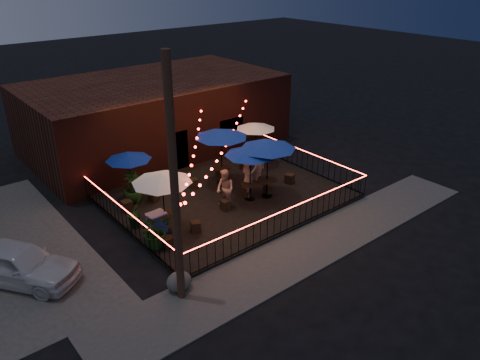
% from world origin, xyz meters
% --- Properties ---
extents(ground, '(110.00, 110.00, 0.00)m').
position_xyz_m(ground, '(0.00, 0.00, 0.00)').
color(ground, black).
rests_on(ground, ground).
extents(patio, '(10.00, 8.00, 0.15)m').
position_xyz_m(patio, '(0.00, 2.00, 0.07)').
color(patio, black).
rests_on(patio, ground).
extents(sidewalk, '(18.00, 2.50, 0.05)m').
position_xyz_m(sidewalk, '(0.00, -3.25, 0.03)').
color(sidewalk, '#43403E').
rests_on(sidewalk, ground).
extents(brick_building, '(14.00, 8.00, 4.00)m').
position_xyz_m(brick_building, '(1.00, 9.99, 2.00)').
color(brick_building, '#3D1710').
rests_on(brick_building, ground).
extents(utility_pole, '(0.26, 0.26, 8.00)m').
position_xyz_m(utility_pole, '(-5.40, -2.60, 4.00)').
color(utility_pole, '#382217').
rests_on(utility_pole, ground).
extents(fence_front, '(10.00, 0.04, 1.04)m').
position_xyz_m(fence_front, '(0.00, -2.00, 0.66)').
color(fence_front, black).
rests_on(fence_front, patio).
extents(fence_left, '(0.04, 8.00, 1.04)m').
position_xyz_m(fence_left, '(-5.00, 2.00, 0.66)').
color(fence_left, black).
rests_on(fence_left, patio).
extents(fence_right, '(0.04, 8.00, 1.04)m').
position_xyz_m(fence_right, '(5.00, 2.00, 0.66)').
color(fence_right, black).
rests_on(fence_right, patio).
extents(festoon_lights, '(10.02, 8.72, 1.32)m').
position_xyz_m(festoon_lights, '(-1.01, 1.70, 2.52)').
color(festoon_lights, red).
rests_on(festoon_lights, ground).
extents(cafe_table_0, '(2.58, 2.58, 2.59)m').
position_xyz_m(cafe_table_0, '(-3.80, 1.05, 2.51)').
color(cafe_table_0, black).
rests_on(cafe_table_0, patio).
extents(cafe_table_1, '(2.69, 2.69, 2.25)m').
position_xyz_m(cafe_table_1, '(-3.45, 4.54, 2.20)').
color(cafe_table_1, black).
rests_on(cafe_table_1, patio).
extents(cafe_table_2, '(2.72, 2.72, 2.54)m').
position_xyz_m(cafe_table_2, '(0.68, 1.09, 2.47)').
color(cafe_table_2, black).
rests_on(cafe_table_2, patio).
extents(cafe_table_3, '(3.25, 3.25, 2.78)m').
position_xyz_m(cafe_table_3, '(0.73, 3.28, 2.69)').
color(cafe_table_3, black).
rests_on(cafe_table_3, patio).
extents(cafe_table_4, '(2.91, 2.91, 2.77)m').
position_xyz_m(cafe_table_4, '(1.46, 0.83, 2.68)').
color(cafe_table_4, black).
rests_on(cafe_table_4, patio).
extents(cafe_table_5, '(2.74, 2.74, 2.29)m').
position_xyz_m(cafe_table_5, '(3.57, 4.07, 2.24)').
color(cafe_table_5, black).
rests_on(cafe_table_5, patio).
extents(bistro_chair_0, '(0.43, 0.43, 0.45)m').
position_xyz_m(bistro_chair_0, '(-4.34, 0.02, 0.38)').
color(bistro_chair_0, black).
rests_on(bistro_chair_0, patio).
extents(bistro_chair_1, '(0.48, 0.48, 0.43)m').
position_xyz_m(bistro_chair_1, '(-2.83, 0.34, 0.36)').
color(bistro_chair_1, black).
rests_on(bistro_chair_1, patio).
extents(bistro_chair_2, '(0.42, 0.42, 0.49)m').
position_xyz_m(bistro_chair_2, '(-4.20, 3.61, 0.40)').
color(bistro_chair_2, black).
rests_on(bistro_chair_2, patio).
extents(bistro_chair_3, '(0.45, 0.45, 0.45)m').
position_xyz_m(bistro_chair_3, '(-2.81, 3.73, 0.37)').
color(bistro_chair_3, black).
rests_on(bistro_chair_3, patio).
extents(bistro_chair_4, '(0.40, 0.40, 0.44)m').
position_xyz_m(bistro_chair_4, '(-0.79, 1.02, 0.37)').
color(bistro_chair_4, black).
rests_on(bistro_chair_4, patio).
extents(bistro_chair_5, '(0.45, 0.45, 0.41)m').
position_xyz_m(bistro_chair_5, '(0.73, 1.35, 0.36)').
color(bistro_chair_5, black).
rests_on(bistro_chair_5, patio).
extents(bistro_chair_6, '(0.50, 0.50, 0.45)m').
position_xyz_m(bistro_chair_6, '(-0.65, 3.72, 0.38)').
color(bistro_chair_6, black).
rests_on(bistro_chair_6, patio).
extents(bistro_chair_7, '(0.43, 0.43, 0.50)m').
position_xyz_m(bistro_chair_7, '(1.15, 3.89, 0.40)').
color(bistro_chair_7, black).
rests_on(bistro_chair_7, patio).
extents(bistro_chair_8, '(0.38, 0.38, 0.40)m').
position_xyz_m(bistro_chair_8, '(1.69, 0.98, 0.35)').
color(bistro_chair_8, black).
rests_on(bistro_chair_8, patio).
extents(bistro_chair_9, '(0.48, 0.48, 0.45)m').
position_xyz_m(bistro_chair_9, '(3.29, 1.18, 0.38)').
color(bistro_chair_9, black).
rests_on(bistro_chair_9, patio).
extents(bistro_chair_10, '(0.42, 0.42, 0.40)m').
position_xyz_m(bistro_chair_10, '(2.65, 3.89, 0.35)').
color(bistro_chair_10, black).
rests_on(bistro_chair_10, patio).
extents(bistro_chair_11, '(0.40, 0.40, 0.42)m').
position_xyz_m(bistro_chair_11, '(3.71, 3.83, 0.36)').
color(bistro_chair_11, black).
rests_on(bistro_chair_11, patio).
extents(patron_a, '(0.45, 0.67, 1.80)m').
position_xyz_m(patron_a, '(0.74, 1.37, 1.05)').
color(patron_a, tan).
rests_on(patron_a, patio).
extents(patron_b, '(0.68, 0.87, 1.79)m').
position_xyz_m(patron_b, '(-0.70, 1.15, 1.05)').
color(patron_b, tan).
rests_on(patron_b, patio).
extents(patron_c, '(1.11, 0.76, 1.58)m').
position_xyz_m(patron_c, '(2.16, 2.26, 0.94)').
color(patron_c, tan).
rests_on(patron_c, patio).
extents(potted_shrub_a, '(1.29, 1.13, 1.38)m').
position_xyz_m(potted_shrub_a, '(-4.60, 0.39, 0.84)').
color(potted_shrub_a, '#133A10').
rests_on(potted_shrub_a, patio).
extents(potted_shrub_b, '(0.79, 0.70, 1.21)m').
position_xyz_m(potted_shrub_b, '(-4.47, 2.25, 0.76)').
color(potted_shrub_b, '#1E3B11').
rests_on(potted_shrub_b, patio).
extents(potted_shrub_c, '(1.09, 1.09, 1.49)m').
position_xyz_m(potted_shrub_c, '(-3.55, 4.18, 0.90)').
color(potted_shrub_c, '#1A3C0B').
rests_on(potted_shrub_c, patio).
extents(cooler, '(0.73, 0.54, 0.94)m').
position_xyz_m(cooler, '(-4.11, 1.15, 0.63)').
color(cooler, '#213FAC').
rests_on(cooler, patio).
extents(boulder, '(0.99, 0.88, 0.69)m').
position_xyz_m(boulder, '(-5.25, -2.23, 0.34)').
color(boulder, '#474742').
rests_on(boulder, ground).
extents(car_white, '(3.80, 4.38, 1.42)m').
position_xyz_m(car_white, '(-9.18, 1.65, 0.71)').
color(car_white, white).
rests_on(car_white, ground).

